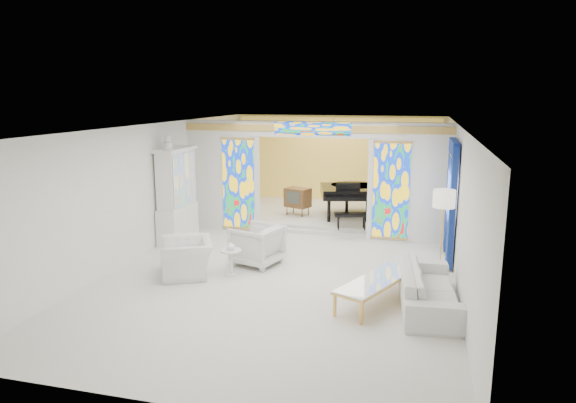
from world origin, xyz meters
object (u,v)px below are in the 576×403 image
(sofa, at_px, (428,288))
(china_cabinet, at_px, (177,196))
(coffee_table, at_px, (377,281))
(tv_console, at_px, (298,198))
(armchair_left, at_px, (187,258))
(grand_piano, at_px, (350,191))
(armchair_right, at_px, (257,245))

(sofa, bearing_deg, china_cabinet, 60.72)
(china_cabinet, height_order, sofa, china_cabinet)
(coffee_table, xyz_separation_m, tv_console, (-2.80, 5.61, 0.29))
(china_cabinet, relative_size, armchair_left, 2.37)
(grand_piano, distance_m, tv_console, 1.55)
(china_cabinet, xyz_separation_m, grand_piano, (3.98, 3.09, -0.26))
(china_cabinet, distance_m, coffee_table, 6.04)
(china_cabinet, bearing_deg, armchair_left, -59.95)
(armchair_right, distance_m, coffee_table, 3.14)
(armchair_left, xyz_separation_m, tv_console, (1.13, 5.11, 0.33))
(armchair_left, relative_size, grand_piano, 0.39)
(tv_console, bearing_deg, china_cabinet, -111.37)
(armchair_right, height_order, sofa, armchair_right)
(armchair_right, distance_m, sofa, 3.91)
(armchair_left, xyz_separation_m, grand_piano, (2.63, 5.42, 0.53))
(armchair_left, distance_m, sofa, 4.84)
(coffee_table, bearing_deg, armchair_right, 150.86)
(armchair_left, height_order, coffee_table, armchair_left)
(sofa, xyz_separation_m, tv_console, (-3.69, 5.55, 0.35))
(armchair_left, relative_size, coffee_table, 0.55)
(grand_piano, bearing_deg, china_cabinet, -156.30)
(armchair_left, xyz_separation_m, sofa, (4.82, -0.44, -0.02))
(grand_piano, relative_size, tv_console, 3.62)
(coffee_table, relative_size, grand_piano, 0.71)
(sofa, relative_size, grand_piano, 0.82)
(grand_piano, bearing_deg, armchair_left, -130.02)
(china_cabinet, distance_m, tv_console, 3.75)
(coffee_table, bearing_deg, china_cabinet, 151.73)
(armchair_right, relative_size, coffee_table, 0.46)
(armchair_left, height_order, grand_piano, grand_piano)
(tv_console, bearing_deg, grand_piano, 32.42)
(armchair_left, bearing_deg, grand_piano, 127.12)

